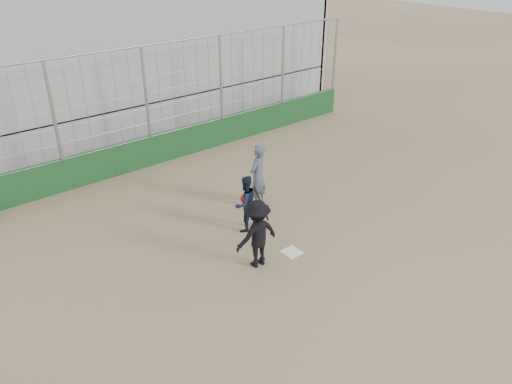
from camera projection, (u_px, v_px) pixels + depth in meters
ground at (292, 253)px, 12.49m from camera, size 90.00×90.00×0.00m
home_plate at (292, 252)px, 12.48m from camera, size 0.44×0.44×0.02m
backstop at (150, 138)px, 16.83m from camera, size 18.10×0.25×4.04m
bleachers at (83, 54)px, 19.30m from camera, size 20.25×6.70×6.98m
batter_at_plate at (257, 234)px, 11.67m from camera, size 1.14×0.78×1.87m
catcher_crouched at (246, 212)px, 13.21m from camera, size 0.86×0.72×1.08m
umpire at (258, 179)px, 14.26m from camera, size 0.82×0.69×1.72m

